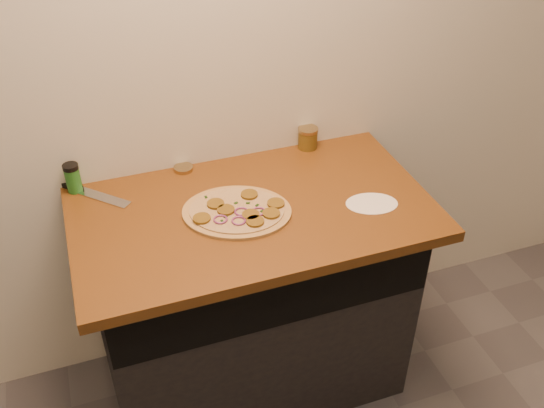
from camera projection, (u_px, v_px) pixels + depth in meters
name	position (u px, v px, depth m)	size (l,w,h in m)	color
cabinet	(252.00, 301.00, 2.33)	(1.10, 0.60, 0.86)	black
countertop	(252.00, 212.00, 2.04)	(1.20, 0.70, 0.04)	brown
pizza	(238.00, 211.00, 1.99)	(0.46, 0.46, 0.02)	tan
chefs_knife	(84.00, 191.00, 2.09)	(0.25, 0.25, 0.02)	#B7BAC1
mason_jar_lid	(183.00, 168.00, 2.21)	(0.07, 0.07, 0.01)	#9D865B
salsa_jar	(308.00, 138.00, 2.32)	(0.08, 0.08, 0.08)	maroon
spice_shaker	(73.00, 178.00, 2.07)	(0.05, 0.05, 0.11)	#216820
flour_spill	(372.00, 204.00, 2.04)	(0.18, 0.18, 0.00)	silver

